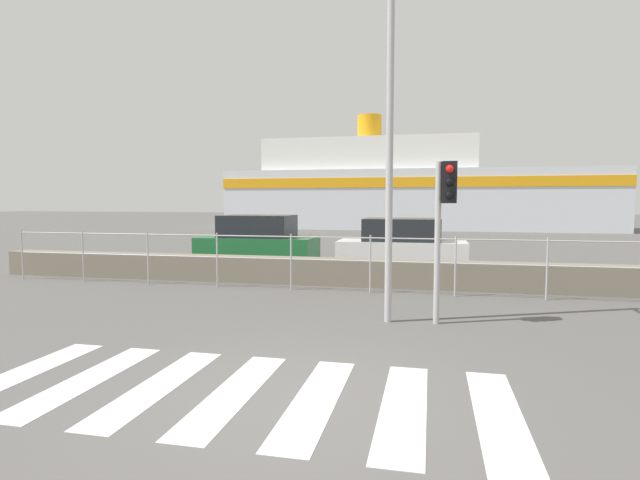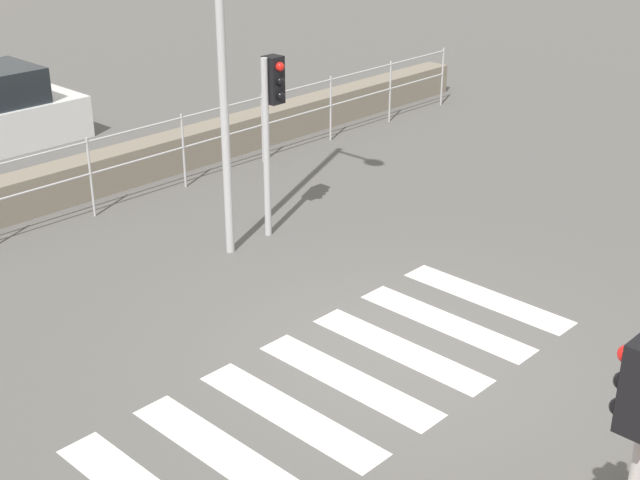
% 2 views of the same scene
% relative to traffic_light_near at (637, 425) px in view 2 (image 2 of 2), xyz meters
% --- Properties ---
extents(ground_plane, '(160.00, 160.00, 0.00)m').
position_rel_traffic_light_near_xyz_m(ground_plane, '(1.80, 3.63, -1.76)').
color(ground_plane, '#565451').
extents(crosswalk, '(5.85, 2.40, 0.01)m').
position_rel_traffic_light_near_xyz_m(crosswalk, '(1.07, 3.63, -1.76)').
color(crosswalk, silver).
rests_on(crosswalk, ground_plane).
extents(seawall, '(20.37, 0.55, 0.65)m').
position_rel_traffic_light_near_xyz_m(seawall, '(1.80, 10.62, -1.44)').
color(seawall, slate).
rests_on(seawall, ground_plane).
extents(harbor_fence, '(18.37, 0.04, 1.30)m').
position_rel_traffic_light_near_xyz_m(harbor_fence, '(1.80, 9.74, -0.92)').
color(harbor_fence, '#B2B2B5').
rests_on(harbor_fence, ground_plane).
extents(traffic_light_near, '(0.34, 0.32, 2.43)m').
position_rel_traffic_light_near_xyz_m(traffic_light_near, '(0.00, 0.00, 0.00)').
color(traffic_light_near, '#B2B2B5').
rests_on(traffic_light_near, ground_plane).
extents(traffic_light_far, '(0.34, 0.32, 2.70)m').
position_rel_traffic_light_near_xyz_m(traffic_light_far, '(3.32, 7.19, 0.22)').
color(traffic_light_far, '#B2B2B5').
rests_on(traffic_light_far, ground_plane).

